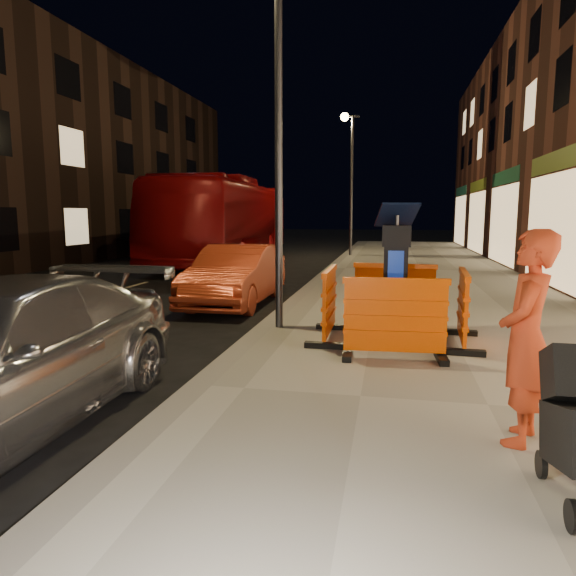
% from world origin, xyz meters
% --- Properties ---
extents(ground_plane, '(120.00, 120.00, 0.00)m').
position_xyz_m(ground_plane, '(0.00, 0.00, 0.00)').
color(ground_plane, black).
rests_on(ground_plane, ground).
extents(sidewalk, '(6.00, 60.00, 0.15)m').
position_xyz_m(sidewalk, '(3.00, 0.00, 0.07)').
color(sidewalk, gray).
rests_on(sidewalk, ground).
extents(kerb, '(0.30, 60.00, 0.15)m').
position_xyz_m(kerb, '(0.00, 0.00, 0.07)').
color(kerb, slate).
rests_on(kerb, ground).
extents(parking_kiosk, '(0.61, 0.61, 1.88)m').
position_xyz_m(parking_kiosk, '(2.10, 2.40, 1.09)').
color(parking_kiosk, black).
rests_on(parking_kiosk, sidewalk).
extents(barrier_front, '(1.38, 0.63, 1.05)m').
position_xyz_m(barrier_front, '(2.10, 1.45, 0.68)').
color(barrier_front, '#EC4D00').
rests_on(barrier_front, sidewalk).
extents(barrier_back, '(1.39, 0.66, 1.05)m').
position_xyz_m(barrier_back, '(2.10, 3.35, 0.68)').
color(barrier_back, '#EC4D00').
rests_on(barrier_back, sidewalk).
extents(barrier_kerbside, '(0.56, 1.35, 1.05)m').
position_xyz_m(barrier_kerbside, '(1.15, 2.40, 0.68)').
color(barrier_kerbside, '#EC4D00').
rests_on(barrier_kerbside, sidewalk).
extents(barrier_bldgside, '(0.64, 1.38, 1.05)m').
position_xyz_m(barrier_bldgside, '(3.05, 2.40, 0.68)').
color(barrier_bldgside, '#EC4D00').
rests_on(barrier_bldgside, sidewalk).
extents(car_red, '(1.40, 4.00, 1.32)m').
position_xyz_m(car_red, '(-1.30, 5.66, 0.00)').
color(car_red, '#AC351B').
rests_on(car_red, ground).
extents(bus_doubledecker, '(3.51, 12.22, 3.36)m').
position_xyz_m(bus_doubledecker, '(-4.52, 15.01, 0.00)').
color(bus_doubledecker, maroon).
rests_on(bus_doubledecker, ground).
extents(man, '(0.61, 0.74, 1.74)m').
position_xyz_m(man, '(3.11, -0.80, 1.02)').
color(man, red).
rests_on(man, sidewalk).
extents(street_lamp_mid, '(0.12, 0.12, 6.00)m').
position_xyz_m(street_lamp_mid, '(0.25, 3.00, 3.15)').
color(street_lamp_mid, '#3F3F44').
rests_on(street_lamp_mid, sidewalk).
extents(street_lamp_far, '(0.12, 0.12, 6.00)m').
position_xyz_m(street_lamp_far, '(0.25, 18.00, 3.15)').
color(street_lamp_far, '#3F3F44').
rests_on(street_lamp_far, sidewalk).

